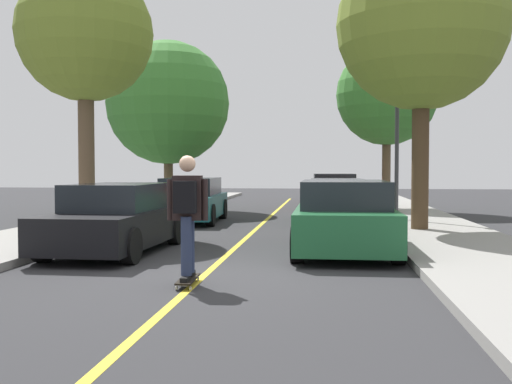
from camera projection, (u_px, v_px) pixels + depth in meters
ground at (203, 277)px, 9.01m from camera, size 80.00×80.00×0.00m
center_line at (240, 243)px, 12.98m from camera, size 0.12×39.20×0.01m
parked_car_left_nearest at (117, 219)px, 11.65m from camera, size 1.92×4.19×1.35m
parked_car_left_near at (191, 200)px, 18.19m from camera, size 1.95×4.10×1.36m
parked_car_right_nearest at (344, 217)px, 11.65m from camera, size 1.97×4.33×1.41m
parked_car_right_near at (337, 201)px, 18.10m from camera, size 2.00×4.41×1.33m
parked_car_right_far at (334, 192)px, 23.91m from camera, size 2.02×4.07×1.44m
parked_car_right_farthest at (332, 189)px, 29.34m from camera, size 2.04×4.07×1.30m
street_tree_left_nearest at (85, 35)px, 15.00m from camera, size 3.43×3.43×6.64m
street_tree_left_near at (168, 103)px, 22.99m from camera, size 4.77×4.77×6.45m
street_tree_right_nearest at (422, 26)px, 14.60m from camera, size 4.20×4.20×7.15m
street_tree_right_near at (387, 95)px, 22.63m from camera, size 3.86×3.86×6.25m
streetlamp at (397, 126)px, 17.55m from camera, size 0.36×0.24×4.73m
skateboard at (188, 279)px, 8.34m from camera, size 0.26×0.85×0.10m
skateboarder at (187, 209)px, 8.26m from camera, size 0.58×0.70×1.73m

